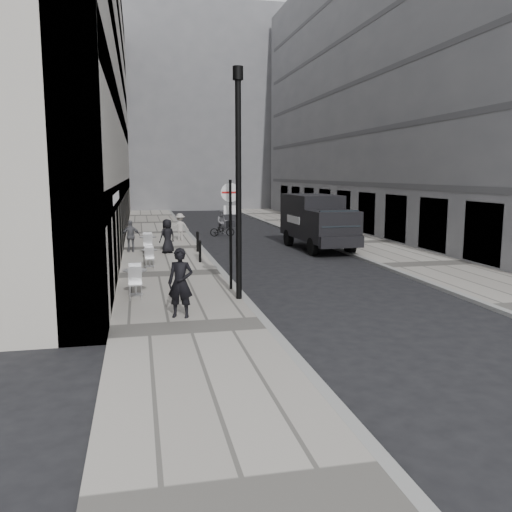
{
  "coord_description": "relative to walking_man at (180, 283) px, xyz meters",
  "views": [
    {
      "loc": [
        -3.18,
        -10.73,
        3.99
      ],
      "look_at": [
        0.41,
        5.84,
        1.4
      ],
      "focal_mm": 38.0,
      "sensor_mm": 36.0,
      "label": 1
    }
  ],
  "objects": [
    {
      "name": "cyclist",
      "position": [
        4.15,
        19.75,
        -0.41
      ],
      "size": [
        1.58,
        0.62,
        1.68
      ],
      "rotation": [
        0.0,
        0.0,
        -0.05
      ],
      "color": "black",
      "rests_on": "ground"
    },
    {
      "name": "cafe_table_near",
      "position": [
        -1.22,
        3.02,
        -0.46
      ],
      "size": [
        0.75,
        1.7,
        0.97
      ],
      "color": "silver",
      "rests_on": "sidewalk"
    },
    {
      "name": "pedestrian_c",
      "position": [
        0.29,
        12.21,
        -0.11
      ],
      "size": [
        0.98,
        0.87,
        1.68
      ],
      "primitive_type": "imported",
      "rotation": [
        0.0,
        0.0,
        3.66
      ],
      "color": "black",
      "rests_on": "sidewalk"
    },
    {
      "name": "pedestrian_a",
      "position": [
        -1.46,
        12.92,
        -0.16
      ],
      "size": [
        0.97,
        0.51,
        1.58
      ],
      "primitive_type": "imported",
      "rotation": [
        0.0,
        0.0,
        3.28
      ],
      "color": "slate",
      "rests_on": "sidewalk"
    },
    {
      "name": "sign_post",
      "position": [
        1.94,
        3.34,
        1.4
      ],
      "size": [
        0.63,
        0.14,
        3.67
      ],
      "rotation": [
        0.0,
        0.0,
        -0.13
      ],
      "color": "black",
      "rests_on": "sidewalk"
    },
    {
      "name": "bollard_far",
      "position": [
        1.79,
        12.42,
        -0.47
      ],
      "size": [
        0.13,
        0.13,
        0.95
      ],
      "primitive_type": "cylinder",
      "color": "black",
      "rests_on": "sidewalk"
    },
    {
      "name": "pedestrian_b",
      "position": [
        1.29,
        17.18,
        -0.16
      ],
      "size": [
        1.03,
        0.6,
        1.58
      ],
      "primitive_type": "imported",
      "rotation": [
        0.0,
        0.0,
        3.15
      ],
      "color": "#B7B0A9",
      "rests_on": "sidewalk"
    },
    {
      "name": "cafe_table_mid",
      "position": [
        -0.66,
        8.42,
        -0.52
      ],
      "size": [
        0.66,
        1.49,
        0.85
      ],
      "color": "silver",
      "rests_on": "sidewalk"
    },
    {
      "name": "bollard_near",
      "position": [
        1.54,
        9.12,
        -0.5
      ],
      "size": [
        0.12,
        0.12,
        0.9
      ],
      "primitive_type": "cylinder",
      "color": "black",
      "rests_on": "sidewalk"
    },
    {
      "name": "ground",
      "position": [
        2.14,
        -3.69,
        -1.07
      ],
      "size": [
        120.0,
        120.0,
        0.0
      ],
      "primitive_type": "plane",
      "color": "black",
      "rests_on": "ground"
    },
    {
      "name": "panel_van",
      "position": [
        8.13,
        12.77,
        0.54
      ],
      "size": [
        2.5,
        6.18,
        2.86
      ],
      "rotation": [
        0.0,
        0.0,
        0.04
      ],
      "color": "black",
      "rests_on": "ground"
    },
    {
      "name": "cafe_table_far",
      "position": [
        -0.66,
        11.99,
        -0.43
      ],
      "size": [
        0.79,
        1.78,
        1.01
      ],
      "color": "silver",
      "rests_on": "sidewalk"
    },
    {
      "name": "far_sidewalk",
      "position": [
        11.14,
        14.31,
        -1.01
      ],
      "size": [
        4.0,
        60.0,
        0.12
      ],
      "primitive_type": "cube",
      "color": "#A7A096",
      "rests_on": "ground"
    },
    {
      "name": "lamppost",
      "position": [
        1.94,
        1.85,
        2.94
      ],
      "size": [
        0.31,
        0.31,
        6.98
      ],
      "color": "black",
      "rests_on": "sidewalk"
    },
    {
      "name": "building_left",
      "position": [
        -3.86,
        20.81,
        7.93
      ],
      "size": [
        4.0,
        45.0,
        18.0
      ],
      "primitive_type": "cube",
      "color": "#B7B1A6",
      "rests_on": "ground"
    },
    {
      "name": "walking_man",
      "position": [
        0.0,
        0.0,
        0.0
      ],
      "size": [
        0.8,
        0.66,
        1.89
      ],
      "primitive_type": "imported",
      "rotation": [
        0.0,
        0.0,
        -0.35
      ],
      "color": "black",
      "rests_on": "sidewalk"
    },
    {
      "name": "building_far",
      "position": [
        3.64,
        52.31,
        9.93
      ],
      "size": [
        24.0,
        16.0,
        22.0
      ],
      "primitive_type": "cube",
      "color": "slate",
      "rests_on": "ground"
    },
    {
      "name": "sidewalk",
      "position": [
        0.14,
        14.31,
        -1.01
      ],
      "size": [
        4.0,
        60.0,
        0.12
      ],
      "primitive_type": "cube",
      "color": "#A7A096",
      "rests_on": "ground"
    },
    {
      "name": "building_right",
      "position": [
        16.14,
        20.81,
        8.93
      ],
      "size": [
        6.0,
        45.0,
        20.0
      ],
      "primitive_type": "cube",
      "color": "slate",
      "rests_on": "ground"
    }
  ]
}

